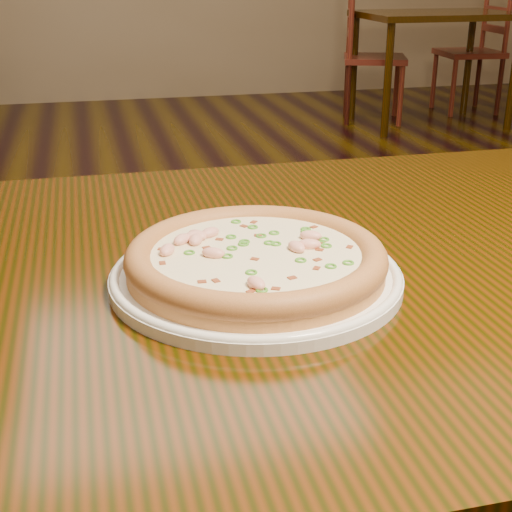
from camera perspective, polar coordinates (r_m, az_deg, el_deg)
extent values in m
plane|color=black|center=(1.93, 3.06, -10.68)|extent=(9.00, 9.00, 0.00)
cube|color=black|center=(0.82, 7.32, -1.17)|extent=(1.20, 0.80, 0.04)
cylinder|color=white|center=(0.73, 0.00, -1.73)|extent=(0.30, 0.30, 0.01)
torus|color=white|center=(0.73, 0.00, -1.30)|extent=(0.30, 0.30, 0.01)
cylinder|color=#C7833F|center=(0.73, 0.00, -0.65)|extent=(0.26, 0.26, 0.02)
torus|color=#BC6E42|center=(0.72, 0.00, 0.00)|extent=(0.27, 0.27, 0.03)
cylinder|color=beige|center=(0.72, 0.00, 0.18)|extent=(0.22, 0.22, 0.00)
ellipsoid|color=#F2B29E|center=(0.75, -4.85, 1.31)|extent=(0.02, 0.03, 0.01)
ellipsoid|color=#F2B29E|center=(0.76, -4.94, 1.61)|extent=(0.03, 0.02, 0.01)
ellipsoid|color=#F2B29E|center=(0.75, -5.95, 1.33)|extent=(0.03, 0.03, 0.01)
ellipsoid|color=#F2B29E|center=(0.73, 4.30, 0.95)|extent=(0.03, 0.02, 0.01)
ellipsoid|color=#F2B29E|center=(0.76, -3.71, 1.87)|extent=(0.03, 0.02, 0.01)
ellipsoid|color=#F2B29E|center=(0.76, 4.41, 1.63)|extent=(0.03, 0.02, 0.01)
ellipsoid|color=#F2B29E|center=(0.76, -4.73, 1.67)|extent=(0.03, 0.03, 0.01)
ellipsoid|color=#F2B29E|center=(0.73, 3.26, 0.73)|extent=(0.02, 0.03, 0.01)
ellipsoid|color=#F2B29E|center=(0.64, 0.01, -2.18)|extent=(0.02, 0.03, 0.01)
ellipsoid|color=#F2B29E|center=(0.71, -3.44, 0.24)|extent=(0.03, 0.02, 0.01)
ellipsoid|color=#F2B29E|center=(0.72, -7.12, 0.48)|extent=(0.02, 0.03, 0.01)
cube|color=maroon|center=(0.73, -7.54, 0.49)|extent=(0.01, 0.01, 0.00)
cube|color=maroon|center=(0.79, -0.99, 2.35)|extent=(0.01, 0.01, 0.00)
cube|color=maroon|center=(0.70, -0.10, -0.31)|extent=(0.01, 0.01, 0.00)
cube|color=maroon|center=(0.70, 4.93, -0.37)|extent=(0.01, 0.01, 0.00)
cube|color=maroon|center=(0.69, 4.86, -1.05)|extent=(0.01, 0.01, 0.00)
cube|color=maroon|center=(0.74, 7.49, 0.66)|extent=(0.01, 0.01, 0.00)
cube|color=maroon|center=(0.66, -3.23, -2.05)|extent=(0.01, 0.01, 0.00)
cube|color=maroon|center=(0.75, -2.94, 1.28)|extent=(0.01, 0.01, 0.00)
cube|color=maroon|center=(0.80, -0.18, 2.68)|extent=(0.01, 0.01, 0.00)
cube|color=maroon|center=(0.64, -0.40, -2.91)|extent=(0.01, 0.01, 0.00)
cube|color=maroon|center=(0.77, 4.56, 1.57)|extent=(0.01, 0.01, 0.00)
cube|color=maroon|center=(0.73, -3.97, 0.61)|extent=(0.01, 0.01, 0.00)
cube|color=maroon|center=(0.70, -7.49, -0.63)|extent=(0.01, 0.01, 0.00)
cube|color=maroon|center=(0.76, 0.16, 1.60)|extent=(0.01, 0.01, 0.00)
cube|color=maroon|center=(0.79, 4.65, 2.27)|extent=(0.01, 0.01, 0.00)
cube|color=maroon|center=(0.66, 2.91, -1.82)|extent=(0.01, 0.01, 0.00)
cube|color=maroon|center=(0.64, 1.59, -2.70)|extent=(0.01, 0.01, 0.00)
cube|color=maroon|center=(0.73, -7.37, 0.40)|extent=(0.01, 0.01, 0.00)
cube|color=maroon|center=(0.66, -4.34, -2.13)|extent=(0.01, 0.01, 0.00)
cube|color=maroon|center=(0.75, 5.20, 1.03)|extent=(0.01, 0.01, 0.00)
cube|color=maroon|center=(0.73, 5.09, 0.44)|extent=(0.01, 0.01, 0.00)
torus|color=#418A23|center=(0.64, 0.46, -2.74)|extent=(0.02, 0.02, 0.00)
torus|color=#418A23|center=(0.74, 5.65, 0.80)|extent=(0.02, 0.02, 0.00)
torus|color=#418A23|center=(0.72, -5.36, 0.27)|extent=(0.01, 0.01, 0.00)
torus|color=#418A23|center=(0.77, 1.46, 1.85)|extent=(0.02, 0.02, 0.00)
torus|color=#418A23|center=(0.80, -1.61, 2.76)|extent=(0.02, 0.02, 0.00)
torus|color=#418A23|center=(0.78, 4.01, 1.96)|extent=(0.02, 0.02, 0.00)
torus|color=#418A23|center=(0.76, -2.01, 1.53)|extent=(0.02, 0.02, 0.00)
torus|color=#418A23|center=(0.70, 3.60, -0.35)|extent=(0.01, 0.01, 0.00)
torus|color=#418A23|center=(0.74, 1.60, 0.97)|extent=(0.01, 0.01, 0.00)
torus|color=#418A23|center=(0.69, 6.00, -0.83)|extent=(0.01, 0.01, 0.00)
torus|color=#418A23|center=(0.74, -1.02, 0.95)|extent=(0.02, 0.02, 0.00)
torus|color=#418A23|center=(0.74, 5.13, 1.00)|extent=(0.02, 0.02, 0.00)
torus|color=#418A23|center=(0.67, -0.38, -1.33)|extent=(0.01, 0.01, 0.00)
torus|color=#418A23|center=(0.79, -0.26, 2.32)|extent=(0.01, 0.01, 0.00)
torus|color=#418A23|center=(0.75, -0.93, 1.14)|extent=(0.01, 0.01, 0.00)
torus|color=#418A23|center=(0.73, -1.93, 0.62)|extent=(0.01, 0.01, 0.00)
torus|color=#418A23|center=(0.71, -2.32, -0.03)|extent=(0.01, 0.01, 0.00)
torus|color=#418A23|center=(0.76, 5.45, 1.33)|extent=(0.02, 0.02, 0.00)
torus|color=#418A23|center=(0.78, 4.00, 2.15)|extent=(0.01, 0.01, 0.00)
torus|color=#418A23|center=(0.70, 7.39, -0.55)|extent=(0.01, 0.01, 0.00)
torus|color=#418A23|center=(0.76, 0.42, 1.61)|extent=(0.01, 0.01, 0.00)
torus|color=#418A23|center=(0.74, 1.06, 1.05)|extent=(0.02, 0.02, 0.00)
cube|color=black|center=(5.16, 14.22, 18.19)|extent=(1.00, 0.70, 0.04)
cylinder|color=black|center=(4.73, 10.49, 13.58)|extent=(0.05, 0.05, 0.71)
cylinder|color=black|center=(5.28, 7.82, 14.63)|extent=(0.05, 0.05, 0.71)
cylinder|color=black|center=(5.67, 16.62, 14.46)|extent=(0.05, 0.05, 0.71)
cube|color=#561B17|center=(5.23, 9.48, 15.29)|extent=(0.53, 0.53, 0.04)
cylinder|color=#561B17|center=(5.10, 11.49, 12.42)|extent=(0.04, 0.04, 0.41)
cylinder|color=#561B17|center=(5.45, 11.15, 13.07)|extent=(0.04, 0.04, 0.41)
cylinder|color=#561B17|center=(5.08, 7.35, 12.63)|extent=(0.04, 0.04, 0.41)
cylinder|color=#561B17|center=(5.43, 7.27, 13.27)|extent=(0.04, 0.04, 0.41)
cylinder|color=#561B17|center=(5.04, 7.51, 15.65)|extent=(0.04, 0.04, 0.95)
cylinder|color=#561B17|center=(5.39, 7.41, 16.10)|extent=(0.04, 0.04, 0.95)
cube|color=#561B17|center=(5.20, 7.53, 17.25)|extent=(0.15, 0.35, 0.05)
cube|color=#561B17|center=(5.19, 7.61, 18.68)|extent=(0.15, 0.35, 0.05)
cube|color=#561B17|center=(5.72, 16.70, 15.28)|extent=(0.45, 0.45, 0.04)
cylinder|color=#561B17|center=(5.84, 14.05, 13.44)|extent=(0.04, 0.04, 0.41)
cylinder|color=#561B17|center=(5.51, 15.50, 12.80)|extent=(0.04, 0.04, 0.41)
cylinder|color=#561B17|center=(5.99, 17.31, 13.31)|extent=(0.04, 0.04, 0.41)
cylinder|color=#561B17|center=(5.67, 18.90, 12.66)|extent=(0.04, 0.04, 0.41)
cylinder|color=#561B17|center=(5.96, 17.62, 15.87)|extent=(0.04, 0.04, 0.95)
cylinder|color=#561B17|center=(5.64, 19.25, 15.36)|extent=(0.04, 0.04, 0.95)
cube|color=#561B17|center=(5.78, 18.57, 16.84)|extent=(0.06, 0.36, 0.05)
cube|color=#561B17|center=(5.78, 18.74, 18.12)|extent=(0.06, 0.36, 0.05)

